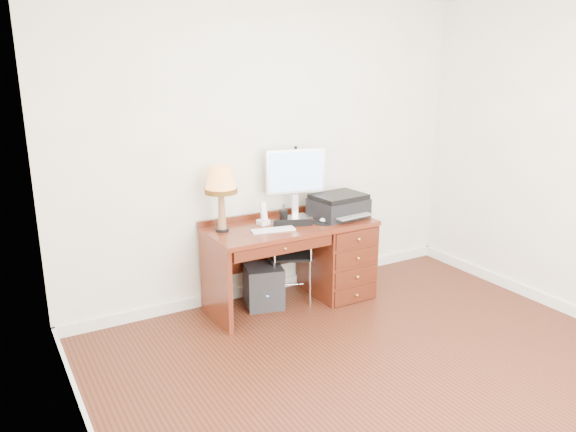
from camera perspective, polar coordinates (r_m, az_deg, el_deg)
ground at (r=4.20m, az=10.27°, el=-15.55°), size 4.00×4.00×0.00m
room_shell at (r=4.60m, az=5.17°, el=-11.62°), size 4.00×4.00×4.00m
desk at (r=5.21m, az=3.31°, el=-3.85°), size 1.50×0.67×0.75m
monitor at (r=5.04m, az=0.73°, el=4.19°), size 0.55×0.22×0.63m
keyboard at (r=4.75m, az=-1.52°, el=-1.42°), size 0.38×0.18×0.01m
mouse_pad at (r=4.99m, az=3.73°, el=-0.52°), size 0.22×0.22×0.04m
printer at (r=5.16m, az=5.16°, el=1.06°), size 0.51×0.41×0.21m
leg_lamp at (r=4.67m, az=-6.84°, el=3.28°), size 0.27×0.27×0.56m
phone at (r=4.91m, az=-2.50°, el=-0.20°), size 0.11×0.11×0.20m
pen_cup at (r=5.03m, az=-0.45°, el=0.06°), size 0.08×0.08×0.09m
chair at (r=5.08m, az=0.56°, el=-3.44°), size 0.50×0.51×0.81m
equipment_box at (r=5.07m, az=-2.50°, el=-7.13°), size 0.39×0.39×0.37m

